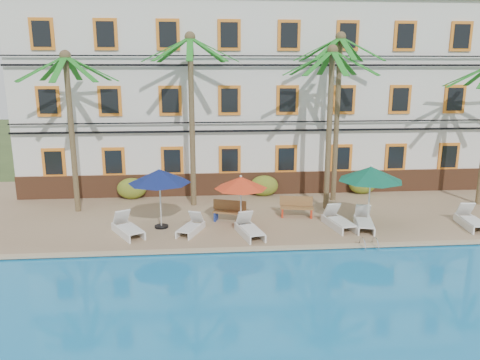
{
  "coord_description": "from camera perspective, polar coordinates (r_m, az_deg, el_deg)",
  "views": [
    {
      "loc": [
        -3.0,
        -17.16,
        6.83
      ],
      "look_at": [
        -1.29,
        3.0,
        2.0
      ],
      "focal_mm": 35.0,
      "sensor_mm": 36.0,
      "label": 1
    }
  ],
  "objects": [
    {
      "name": "lounger_a",
      "position": [
        19.58,
        -13.55,
        -5.66
      ],
      "size": [
        1.59,
        2.05,
        0.93
      ],
      "color": "silver",
      "rests_on": "pool_deck"
    },
    {
      "name": "palm_d",
      "position": [
        23.67,
        11.85,
        10.1
      ],
      "size": [
        4.5,
        4.5,
        8.3
      ],
      "color": "brown",
      "rests_on": "pool_deck"
    },
    {
      "name": "palm_a",
      "position": [
        22.65,
        -20.05,
        8.11
      ],
      "size": [
        4.5,
        4.5,
        7.39
      ],
      "color": "brown",
      "rests_on": "pool_deck"
    },
    {
      "name": "hotel_building",
      "position": [
        27.35,
        1.49,
        10.37
      ],
      "size": [
        25.4,
        6.44,
        10.22
      ],
      "color": "silver",
      "rests_on": "pool_deck"
    },
    {
      "name": "pool_coping",
      "position": [
        17.78,
        5.27,
        -8.24
      ],
      "size": [
        30.0,
        0.35,
        0.06
      ],
      "primitive_type": "cube",
      "color": "tan",
      "rests_on": "pool_deck"
    },
    {
      "name": "umbrella_red",
      "position": [
        19.56,
        0.1,
        -0.36
      ],
      "size": [
        2.25,
        2.25,
        2.26
      ],
      "color": "black",
      "rests_on": "pool_deck"
    },
    {
      "name": "shrub_left",
      "position": [
        24.78,
        -13.07,
        -1.01
      ],
      "size": [
        1.5,
        0.9,
        1.1
      ],
      "primitive_type": "ellipsoid",
      "color": "#20631C",
      "rests_on": "pool_deck"
    },
    {
      "name": "ground",
      "position": [
        18.71,
        4.77,
        -8.03
      ],
      "size": [
        100.0,
        100.0,
        0.0
      ],
      "primitive_type": "plane",
      "color": "#384C23",
      "rests_on": "ground"
    },
    {
      "name": "lounger_c",
      "position": [
        18.95,
        1.15,
        -5.95
      ],
      "size": [
        1.13,
        2.04,
        0.91
      ],
      "color": "silver",
      "rests_on": "pool_deck"
    },
    {
      "name": "lounger_b",
      "position": [
        19.4,
        -5.99,
        -5.66
      ],
      "size": [
        1.22,
        1.8,
        0.8
      ],
      "color": "silver",
      "rests_on": "pool_deck"
    },
    {
      "name": "lounger_d",
      "position": [
        20.33,
        11.89,
        -4.85
      ],
      "size": [
        1.07,
        2.07,
        0.93
      ],
      "color": "silver",
      "rests_on": "pool_deck"
    },
    {
      "name": "pool_ladder",
      "position": [
        18.54,
        15.43,
        -7.87
      ],
      "size": [
        0.54,
        0.74,
        0.74
      ],
      "color": "silver",
      "rests_on": "ground"
    },
    {
      "name": "umbrella_blue",
      "position": [
        19.65,
        -9.8,
        0.43
      ],
      "size": [
        2.61,
        2.61,
        2.61
      ],
      "color": "black",
      "rests_on": "pool_deck"
    },
    {
      "name": "bench_left",
      "position": [
        20.66,
        -1.16,
        -3.78
      ],
      "size": [
        1.57,
        0.94,
        0.93
      ],
      "color": "olive",
      "rests_on": "pool_deck"
    },
    {
      "name": "umbrella_green",
      "position": [
        20.2,
        15.65,
        0.7
      ],
      "size": [
        2.7,
        2.7,
        2.7
      ],
      "color": "black",
      "rests_on": "pool_deck"
    },
    {
      "name": "palm_b",
      "position": [
        22.41,
        -5.95,
        10.05
      ],
      "size": [
        4.5,
        4.5,
        8.24
      ],
      "color": "brown",
      "rests_on": "pool_deck"
    },
    {
      "name": "lounger_f",
      "position": [
        22.27,
        26.33,
        -4.38
      ],
      "size": [
        0.94,
        2.05,
        0.94
      ],
      "color": "silver",
      "rests_on": "pool_deck"
    },
    {
      "name": "bench_right",
      "position": [
        21.45,
        6.96,
        -3.23
      ],
      "size": [
        1.56,
        0.75,
        0.93
      ],
      "color": "olive",
      "rests_on": "pool_deck"
    },
    {
      "name": "palm_c",
      "position": [
        22.16,
        10.94,
        8.95
      ],
      "size": [
        4.5,
        4.5,
        7.64
      ],
      "color": "brown",
      "rests_on": "pool_deck"
    },
    {
      "name": "shrub_right",
      "position": [
        25.99,
        14.71,
        -0.44
      ],
      "size": [
        1.5,
        0.9,
        1.1
      ],
      "primitive_type": "ellipsoid",
      "color": "#20631C",
      "rests_on": "pool_deck"
    },
    {
      "name": "pool_deck",
      "position": [
        23.34,
        2.76,
        -3.28
      ],
      "size": [
        30.0,
        12.0,
        0.25
      ],
      "primitive_type": "cube",
      "color": "tan",
      "rests_on": "ground"
    },
    {
      "name": "shrub_mid",
      "position": [
        24.73,
        2.95,
        -0.7
      ],
      "size": [
        1.5,
        0.9,
        1.1
      ],
      "primitive_type": "ellipsoid",
      "color": "#20631C",
      "rests_on": "pool_deck"
    },
    {
      "name": "swimming_pool",
      "position": [
        12.55,
        10.36,
        -19.24
      ],
      "size": [
        26.0,
        12.0,
        0.2
      ],
      "primitive_type": "cube",
      "color": "#197BBB",
      "rests_on": "ground"
    },
    {
      "name": "lounger_e",
      "position": [
        20.49,
        14.88,
        -4.9
      ],
      "size": [
        1.1,
        2.04,
        0.91
      ],
      "color": "silver",
      "rests_on": "pool_deck"
    }
  ]
}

